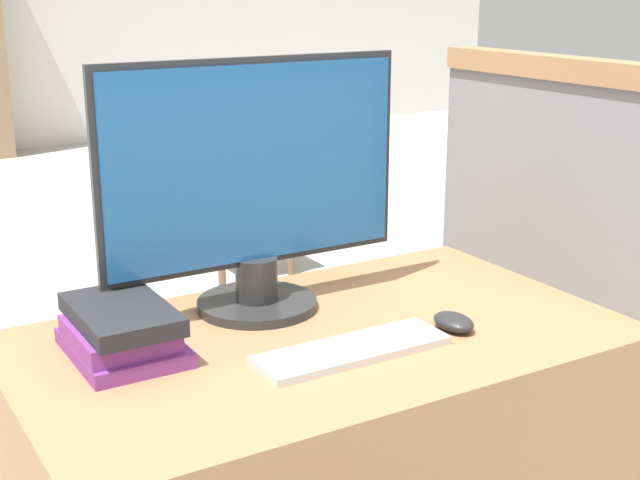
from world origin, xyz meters
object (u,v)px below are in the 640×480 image
Objects in this scene: book_stack at (121,332)px; far_chair at (231,168)px; mouse at (454,322)px; keyboard at (350,351)px; monitor at (254,186)px.

far_chair is at bearing 60.71° from book_stack.
mouse is at bearing -149.91° from far_chair.
keyboard is at bearing -154.58° from far_chair.
book_stack reaches higher than keyboard.
book_stack is at bearing -162.99° from far_chair.
keyboard is 2.90m from far_chair.
far_chair is (1.07, 2.39, -0.50)m from monitor.
mouse is at bearing -47.61° from monitor.
book_stack is 2.87m from far_chair.
mouse is 0.37× the size of book_stack.
monitor is 0.73× the size of far_chair.
mouse is 2.83m from far_chair.
far_chair is at bearing 73.78° from mouse.
keyboard is (0.04, -0.31, -0.26)m from monitor.
monitor is at bearing 132.39° from mouse.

